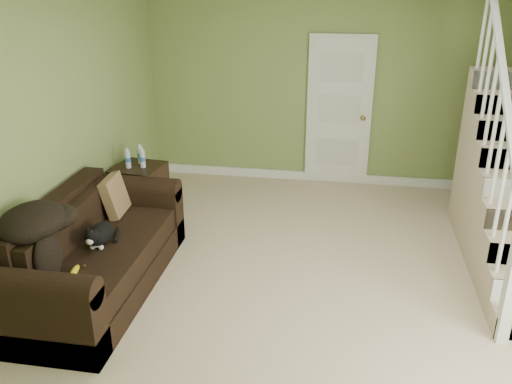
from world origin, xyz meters
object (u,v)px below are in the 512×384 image
at_px(sofa, 94,256).
at_px(side_table, 140,191).
at_px(cat, 99,235).
at_px(banana, 75,271).

distance_m(sofa, side_table, 1.59).
height_order(sofa, side_table, sofa).
xyz_separation_m(cat, banana, (0.01, -0.51, -0.07)).
bearing_deg(cat, banana, -91.52).
bearing_deg(side_table, cat, -81.18).
bearing_deg(cat, side_table, 95.86).
relative_size(cat, banana, 2.81).
distance_m(side_table, cat, 1.64).
distance_m(cat, banana, 0.52).
height_order(side_table, banana, side_table).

